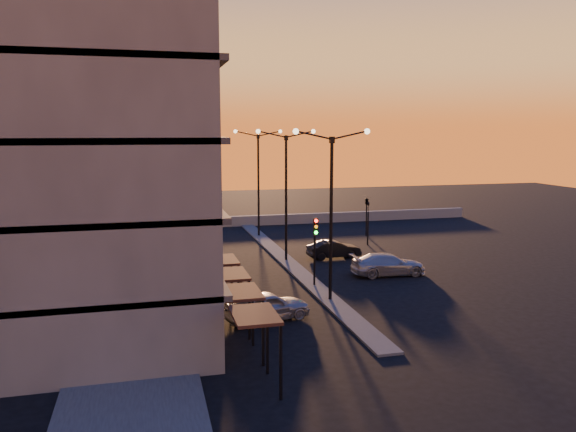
{
  "coord_description": "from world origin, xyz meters",
  "views": [
    {
      "loc": [
        -9.76,
        -28.63,
        9.35
      ],
      "look_at": [
        -1.13,
        5.03,
        4.1
      ],
      "focal_mm": 35.0,
      "sensor_mm": 36.0,
      "label": 1
    }
  ],
  "objects_px": {
    "traffic_light_main": "(315,240)",
    "car_sedan": "(334,249)",
    "car_wagon": "(388,264)",
    "car_hatchback": "(267,306)",
    "streetlamp_mid": "(286,185)"
  },
  "relations": [
    {
      "from": "streetlamp_mid",
      "to": "car_hatchback",
      "type": "height_order",
      "value": "streetlamp_mid"
    },
    {
      "from": "streetlamp_mid",
      "to": "car_hatchback",
      "type": "distance_m",
      "value": 13.8
    },
    {
      "from": "traffic_light_main",
      "to": "car_hatchback",
      "type": "relative_size",
      "value": 0.99
    },
    {
      "from": "car_hatchback",
      "to": "car_wagon",
      "type": "xyz_separation_m",
      "value": [
        9.6,
        6.78,
        -0.02
      ]
    },
    {
      "from": "car_sedan",
      "to": "traffic_light_main",
      "type": "bearing_deg",
      "value": 150.22
    },
    {
      "from": "traffic_light_main",
      "to": "car_wagon",
      "type": "xyz_separation_m",
      "value": [
        5.54,
        1.64,
        -2.17
      ]
    },
    {
      "from": "car_hatchback",
      "to": "car_sedan",
      "type": "bearing_deg",
      "value": -46.63
    },
    {
      "from": "traffic_light_main",
      "to": "car_sedan",
      "type": "relative_size",
      "value": 1.07
    },
    {
      "from": "car_wagon",
      "to": "traffic_light_main",
      "type": "bearing_deg",
      "value": 109.83
    },
    {
      "from": "traffic_light_main",
      "to": "car_sedan",
      "type": "distance_m",
      "value": 8.49
    },
    {
      "from": "traffic_light_main",
      "to": "car_hatchback",
      "type": "height_order",
      "value": "traffic_light_main"
    },
    {
      "from": "traffic_light_main",
      "to": "car_sedan",
      "type": "xyz_separation_m",
      "value": [
        3.72,
        7.3,
        -2.23
      ]
    },
    {
      "from": "traffic_light_main",
      "to": "car_wagon",
      "type": "relative_size",
      "value": 0.86
    },
    {
      "from": "streetlamp_mid",
      "to": "car_wagon",
      "type": "xyz_separation_m",
      "value": [
        5.54,
        -5.49,
        -4.88
      ]
    },
    {
      "from": "car_sedan",
      "to": "car_wagon",
      "type": "relative_size",
      "value": 0.81
    }
  ]
}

